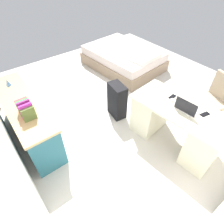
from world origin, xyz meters
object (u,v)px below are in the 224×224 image
(laptop, at_px, (187,108))
(cell_phone_near_laptop, at_px, (205,114))
(suitcase_black, at_px, (117,101))
(figurine_small, at_px, (8,83))
(computer_mouse, at_px, (172,100))
(cell_phone_by_mouse, at_px, (172,97))
(desk, at_px, (176,125))
(credenza, at_px, (27,119))
(bed, at_px, (124,58))
(office_chair, at_px, (211,103))

(laptop, relative_size, cell_phone_near_laptop, 2.43)
(suitcase_black, distance_m, figurine_small, 1.86)
(computer_mouse, height_order, cell_phone_by_mouse, computer_mouse)
(desk, bearing_deg, figurine_small, 40.13)
(credenza, distance_m, cell_phone_near_laptop, 2.70)
(figurine_small, bearing_deg, cell_phone_by_mouse, -134.93)
(bed, relative_size, cell_phone_by_mouse, 14.80)
(office_chair, relative_size, figurine_small, 8.55)
(bed, distance_m, figurine_small, 2.87)
(office_chair, height_order, bed, office_chair)
(suitcase_black, distance_m, laptop, 1.28)
(office_chair, height_order, laptop, laptop)
(desk, relative_size, computer_mouse, 15.00)
(office_chair, distance_m, laptop, 0.96)
(desk, relative_size, credenza, 0.83)
(desk, distance_m, office_chair, 0.89)
(suitcase_black, height_order, figurine_small, figurine_small)
(cell_phone_near_laptop, height_order, cell_phone_by_mouse, same)
(computer_mouse, relative_size, cell_phone_near_laptop, 0.74)
(credenza, height_order, computer_mouse, computer_mouse)
(computer_mouse, bearing_deg, laptop, 170.98)
(bed, xyz_separation_m, cell_phone_near_laptop, (-2.70, 0.88, 0.51))
(office_chair, xyz_separation_m, computer_mouse, (0.26, 0.87, 0.35))
(laptop, relative_size, figurine_small, 3.01)
(office_chair, relative_size, cell_phone_by_mouse, 6.91)
(suitcase_black, relative_size, cell_phone_by_mouse, 4.99)
(bed, xyz_separation_m, computer_mouse, (-2.23, 1.00, 0.52))
(suitcase_black, height_order, cell_phone_near_laptop, cell_phone_near_laptop)
(credenza, height_order, laptop, laptop)
(figurine_small, bearing_deg, desk, -139.87)
(suitcase_black, bearing_deg, cell_phone_near_laptop, -154.26)
(office_chair, height_order, cell_phone_near_laptop, office_chair)
(desk, distance_m, laptop, 0.42)
(bed, xyz_separation_m, laptop, (-2.50, 1.01, 0.56))
(credenza, relative_size, computer_mouse, 18.00)
(credenza, distance_m, computer_mouse, 2.30)
(credenza, relative_size, figurine_small, 16.36)
(office_chair, bearing_deg, laptop, 90.49)
(cell_phone_near_laptop, bearing_deg, credenza, 58.04)
(credenza, bearing_deg, computer_mouse, -127.61)
(office_chair, xyz_separation_m, cell_phone_near_laptop, (-0.22, 0.75, 0.34))
(suitcase_black, bearing_deg, laptop, -157.34)
(office_chair, height_order, cell_phone_by_mouse, office_chair)
(computer_mouse, xyz_separation_m, cell_phone_near_laptop, (-0.47, -0.12, -0.01))
(bed, xyz_separation_m, cell_phone_by_mouse, (-2.18, 0.92, 0.51))
(figurine_small, bearing_deg, computer_mouse, -136.93)
(bed, bearing_deg, credenza, 106.89)
(credenza, relative_size, bed, 0.89)
(credenza, distance_m, figurine_small, 0.69)
(desk, xyz_separation_m, figurine_small, (2.12, 1.78, 0.41))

